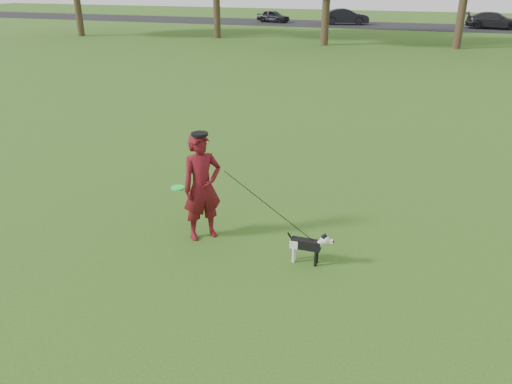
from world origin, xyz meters
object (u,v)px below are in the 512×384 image
(car_left, at_px, (273,16))
(dog, at_px, (309,244))
(man, at_px, (202,187))
(car_mid, at_px, (346,17))
(car_right, at_px, (494,20))

(car_left, bearing_deg, dog, -149.23)
(man, distance_m, car_left, 41.69)
(dog, height_order, car_left, car_left)
(car_mid, relative_size, car_right, 0.91)
(man, xyz_separation_m, car_left, (-10.72, 40.29, -0.38))
(car_right, bearing_deg, car_left, 95.86)
(dog, xyz_separation_m, car_mid, (-5.88, 40.58, 0.35))
(car_left, bearing_deg, man, -151.64)
(car_mid, bearing_deg, dog, 175.43)
(man, xyz_separation_m, car_mid, (-3.95, 40.29, -0.24))
(car_left, distance_m, car_right, 19.01)
(car_right, bearing_deg, dog, 176.95)
(man, xyz_separation_m, dog, (1.93, -0.29, -0.59))
(man, distance_m, dog, 2.04)
(car_left, height_order, car_mid, car_mid)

